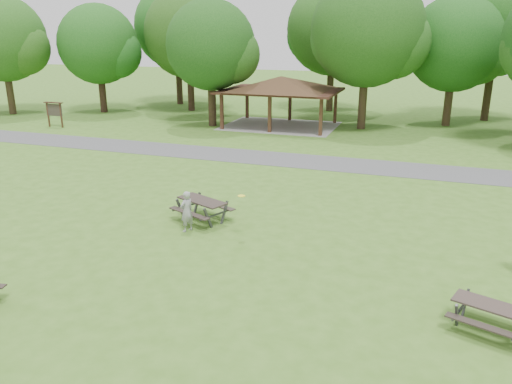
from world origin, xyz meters
name	(u,v)px	position (x,y,z in m)	size (l,w,h in m)	color
ground	(183,266)	(0.00, 0.00, 0.00)	(160.00, 160.00, 0.00)	#3E6C1E
asphalt_path	(298,161)	(0.00, 14.00, 0.01)	(120.00, 3.20, 0.02)	#49494C
pavilion	(281,86)	(-4.00, 24.00, 3.06)	(8.60, 7.01, 3.76)	#371E14
notice_board	(54,110)	(-20.00, 18.00, 1.31)	(1.60, 0.30, 1.88)	#3C2315
tree_row_a	(4,41)	(-27.91, 22.03, 6.15)	(7.56, 7.20, 9.97)	#332416
tree_row_b	(99,47)	(-20.92, 25.53, 5.67)	(7.14, 6.80, 9.28)	black
tree_row_c	(190,36)	(-13.90, 29.03, 6.54)	(8.19, 7.80, 10.67)	black
tree_row_d	(212,48)	(-8.92, 22.53, 5.77)	(6.93, 6.60, 9.27)	black
tree_row_e	(369,34)	(2.10, 25.03, 6.78)	(8.40, 8.00, 11.02)	#2E2114
tree_row_f	(456,47)	(8.09, 28.53, 5.84)	(7.35, 7.00, 9.55)	#312215
tree_deep_a	(178,29)	(-16.90, 32.53, 7.13)	(8.40, 8.00, 11.38)	black
tree_deep_b	(334,32)	(-1.90, 33.03, 6.89)	(8.40, 8.00, 11.13)	#302015
tree_deep_c	(499,24)	(11.10, 32.03, 7.44)	(8.82, 8.40, 11.90)	#2F1F15
picnic_table_middle	(202,205)	(-1.09, 3.74, 0.64)	(2.48, 2.27, 0.87)	#2B231F
picnic_table_far	(490,311)	(8.61, -0.72, 0.55)	(2.06, 1.85, 0.74)	#312824
frisbee_in_flight	(241,196)	(0.94, 2.67, 1.56)	(0.28, 0.28, 0.02)	#FFF428
frisbee_thrower	(187,211)	(-1.16, 2.61, 0.76)	(0.55, 0.36, 1.52)	#949396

